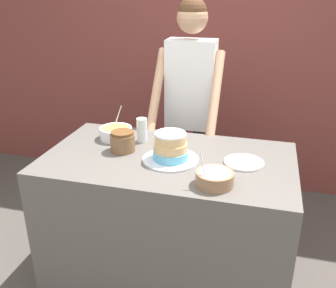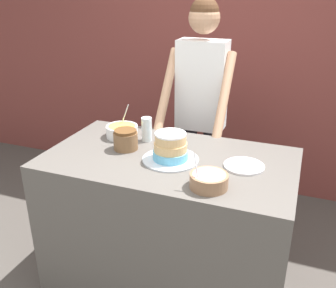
# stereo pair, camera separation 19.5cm
# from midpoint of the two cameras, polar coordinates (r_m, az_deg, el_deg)

# --- Properties ---
(wall_back) EXTENTS (10.00, 0.05, 2.60)m
(wall_back) POSITION_cam_midpoint_polar(r_m,az_deg,el_deg) (3.47, 5.16, 14.07)
(wall_back) COLOR brown
(wall_back) RESTS_ON ground_plane
(counter) EXTENTS (1.42, 0.80, 0.94)m
(counter) POSITION_cam_midpoint_polar(r_m,az_deg,el_deg) (2.36, -2.38, -12.37)
(counter) COLOR #5B5651
(counter) RESTS_ON ground_plane
(person_baker) EXTENTS (0.47, 0.48, 1.77)m
(person_baker) POSITION_cam_midpoint_polar(r_m,az_deg,el_deg) (2.74, 1.37, 7.57)
(person_baker) COLOR #2D2D38
(person_baker) RESTS_ON ground_plane
(cake) EXTENTS (0.32, 0.32, 0.16)m
(cake) POSITION_cam_midpoint_polar(r_m,az_deg,el_deg) (2.06, -2.32, -0.78)
(cake) COLOR silver
(cake) RESTS_ON counter
(frosting_bowl_pink) EXTENTS (0.19, 0.19, 0.18)m
(frosting_bowl_pink) POSITION_cam_midpoint_polar(r_m,az_deg,el_deg) (1.82, 4.08, -5.25)
(frosting_bowl_pink) COLOR #936B4C
(frosting_bowl_pink) RESTS_ON counter
(frosting_bowl_yellow) EXTENTS (0.20, 0.20, 0.20)m
(frosting_bowl_yellow) POSITION_cam_midpoint_polar(r_m,az_deg,el_deg) (2.40, -10.25, 1.70)
(frosting_bowl_yellow) COLOR white
(frosting_bowl_yellow) RESTS_ON counter
(drinking_glass) EXTENTS (0.06, 0.06, 0.15)m
(drinking_glass) POSITION_cam_midpoint_polar(r_m,az_deg,el_deg) (2.32, -6.41, 2.07)
(drinking_glass) COLOR silver
(drinking_glass) RESTS_ON counter
(ceramic_plate) EXTENTS (0.22, 0.22, 0.01)m
(ceramic_plate) POSITION_cam_midpoint_polar(r_m,az_deg,el_deg) (2.07, 8.85, -2.86)
(ceramic_plate) COLOR silver
(ceramic_plate) RESTS_ON counter
(stoneware_jar) EXTENTS (0.14, 0.14, 0.12)m
(stoneware_jar) POSITION_cam_midpoint_polar(r_m,az_deg,el_deg) (2.21, -9.45, 0.36)
(stoneware_jar) COLOR brown
(stoneware_jar) RESTS_ON counter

